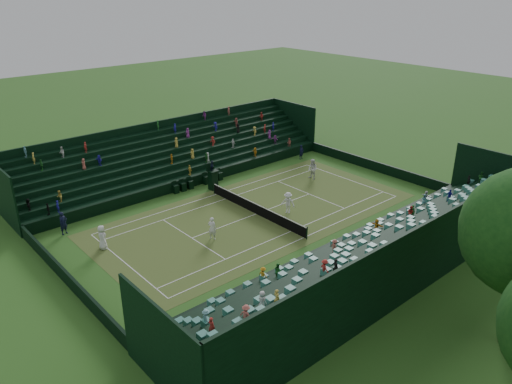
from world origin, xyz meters
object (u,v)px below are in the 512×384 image
Objects in this scene: player_far_east at (288,203)px; player_near_east at (212,228)px; player_near_west at (102,237)px; tennis_net at (256,208)px; player_far_west at (313,169)px; umpire_chair at (213,177)px.

player_near_east is at bearing -119.37° from player_far_east.
player_near_west is 1.00× the size of player_far_east.
tennis_net is 6.34× the size of player_near_west.
player_far_east is (0.41, 7.48, 0.01)m from player_near_east.
player_far_east is (3.95, -7.21, -0.08)m from player_far_west.
player_near_west is 14.96m from player_far_east.
player_far_east is at bearing 11.48° from umpire_chair.
tennis_net is 6.71m from umpire_chair.
player_far_east reaches higher than tennis_net.
player_far_west is at bearing 104.47° from tennis_net.
umpire_chair is (-6.66, 0.52, 0.67)m from tennis_net.
player_far_west is (-3.54, 14.68, 0.10)m from player_near_east.
player_near_east reaches higher than tennis_net.
player_far_west is (0.46, 21.50, 0.08)m from player_near_west.
player_near_west is (3.77, -12.63, -0.27)m from umpire_chair.
player_near_east is at bearing -36.80° from umpire_chair.
umpire_chair is 1.54× the size of player_near_east.
umpire_chair is at bearing -114.12° from player_far_west.
player_near_west reaches higher than player_far_east.
player_far_east reaches higher than player_near_east.
player_far_west reaches higher than player_near_west.
tennis_net is 2.69m from player_far_east.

